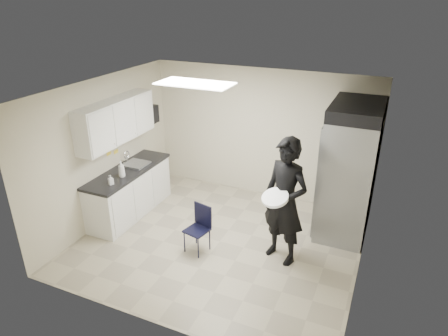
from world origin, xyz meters
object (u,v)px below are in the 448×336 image
at_px(commercial_fridge, 349,175).
at_px(man_tuxedo, 285,202).
at_px(folding_chair, 197,230).
at_px(lower_counter, 130,193).

bearing_deg(commercial_fridge, man_tuxedo, -120.39).
relative_size(commercial_fridge, folding_chair, 2.72).
height_order(commercial_fridge, man_tuxedo, commercial_fridge).
bearing_deg(commercial_fridge, lower_counter, -164.12).
relative_size(commercial_fridge, man_tuxedo, 1.04).
bearing_deg(commercial_fridge, folding_chair, -141.28).
height_order(lower_counter, commercial_fridge, commercial_fridge).
xyz_separation_m(lower_counter, folding_chair, (1.72, -0.58, -0.04)).
bearing_deg(lower_counter, commercial_fridge, 15.88).
distance_m(lower_counter, man_tuxedo, 3.09).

